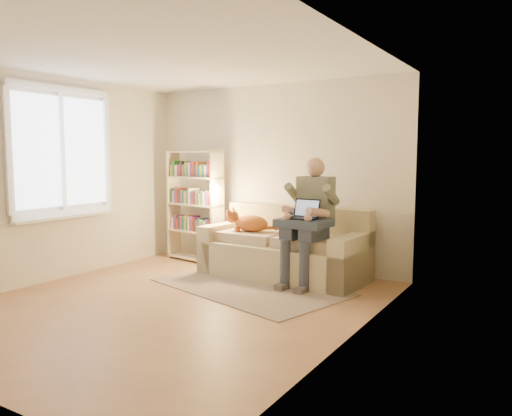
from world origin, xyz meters
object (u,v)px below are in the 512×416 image
Objects in this scene: cat at (246,222)px; sofa at (285,252)px; laptop at (307,214)px; bookshelf at (195,200)px; person at (310,214)px.

sofa is at bearing 14.75° from cat.
laptop is 0.21× the size of bookshelf.
cat is 0.45× the size of bookshelf.
bookshelf is (-1.62, 0.15, 0.60)m from sofa.
bookshelf is at bearing 168.64° from cat.
person is 0.99m from cat.
bookshelf is at bearing 177.05° from sofa.
bookshelf reaches higher than laptop.
sofa is 1.39× the size of person.
laptop reaches higher than sofa.
laptop is (0.48, -0.33, 0.57)m from sofa.
sofa is 0.81m from laptop.
cat is at bearing -4.77° from bookshelf.
cat is 1.15m from bookshelf.
bookshelf is (-1.09, 0.27, 0.23)m from cat.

